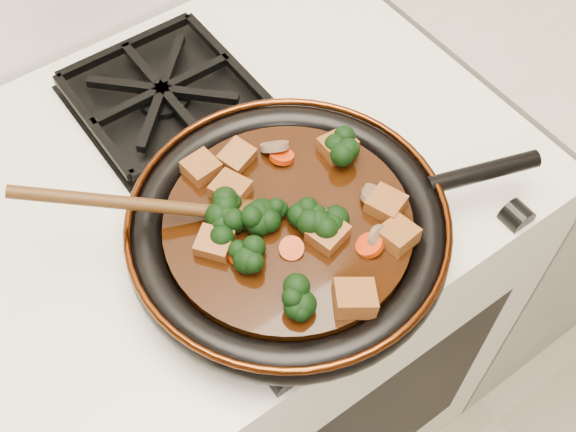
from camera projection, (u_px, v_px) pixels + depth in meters
stove at (239, 321)px, 1.30m from camera, size 0.76×0.60×0.90m
burner_grate_front at (283, 235)px, 0.85m from camera, size 0.23×0.23×0.03m
burner_grate_back at (163, 94)px, 0.98m from camera, size 0.23×0.23×0.03m
skillet at (290, 228)px, 0.82m from camera, size 0.48×0.37×0.05m
braising_sauce at (288, 226)px, 0.82m from camera, size 0.28×0.28×0.02m
tofu_cube_0 at (338, 146)px, 0.86m from camera, size 0.04×0.04×0.03m
tofu_cube_1 at (215, 244)px, 0.78m from camera, size 0.05×0.05×0.02m
tofu_cube_2 at (231, 190)px, 0.82m from camera, size 0.05×0.05×0.02m
tofu_cube_3 at (398, 236)px, 0.79m from camera, size 0.04×0.04×0.03m
tofu_cube_4 at (354, 298)px, 0.74m from camera, size 0.06×0.06×0.03m
tofu_cube_5 at (386, 205)px, 0.81m from camera, size 0.05×0.05×0.02m
tofu_cube_6 at (328, 234)px, 0.79m from camera, size 0.05×0.04×0.02m
tofu_cube_7 at (201, 168)px, 0.84m from camera, size 0.04×0.04×0.02m
tofu_cube_8 at (237, 158)px, 0.85m from camera, size 0.05×0.05×0.03m
broccoli_floret_0 at (255, 256)px, 0.77m from camera, size 0.08×0.08×0.06m
broccoli_floret_1 at (269, 214)px, 0.80m from camera, size 0.09×0.08×0.06m
broccoli_floret_2 at (315, 219)px, 0.80m from camera, size 0.07×0.07×0.07m
broccoli_floret_3 at (326, 224)px, 0.80m from camera, size 0.08×0.08×0.06m
broccoli_floret_4 at (225, 213)px, 0.80m from camera, size 0.08×0.07×0.07m
broccoli_floret_5 at (304, 298)px, 0.74m from camera, size 0.09×0.09×0.07m
broccoli_floret_6 at (343, 150)px, 0.85m from camera, size 0.09×0.09×0.07m
broccoli_floret_7 at (249, 219)px, 0.80m from camera, size 0.09×0.09×0.06m
broccoli_floret_8 at (225, 225)px, 0.79m from camera, size 0.09×0.09×0.06m
carrot_coin_0 at (241, 255)px, 0.78m from camera, size 0.03×0.03×0.01m
carrot_coin_1 at (292, 248)px, 0.78m from camera, size 0.03×0.03×0.02m
carrot_coin_2 at (370, 245)px, 0.79m from camera, size 0.03×0.03×0.02m
carrot_coin_3 at (282, 156)px, 0.86m from camera, size 0.03×0.03×0.02m
carrot_coin_4 at (238, 157)px, 0.86m from camera, size 0.03×0.03×0.02m
mushroom_slice_0 at (375, 195)px, 0.82m from camera, size 0.03×0.03×0.03m
mushroom_slice_1 at (275, 146)px, 0.86m from camera, size 0.05×0.04×0.03m
mushroom_slice_2 at (376, 197)px, 0.82m from camera, size 0.05×0.05×0.02m
mushroom_slice_3 at (380, 239)px, 0.79m from camera, size 0.04×0.03×0.03m
wooden_spoon at (179, 208)px, 0.79m from camera, size 0.15×0.11×0.25m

